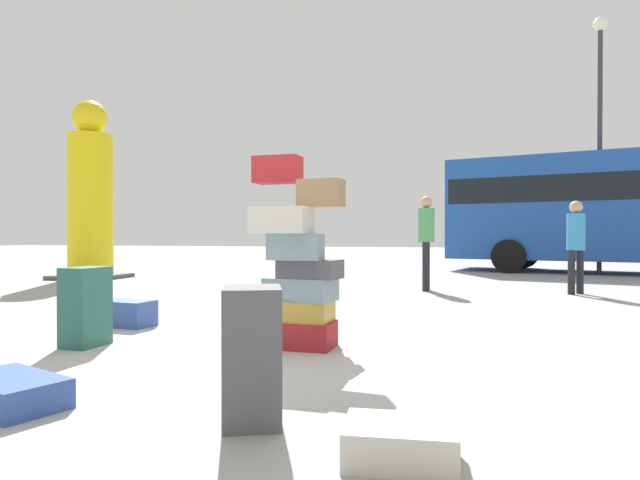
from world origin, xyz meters
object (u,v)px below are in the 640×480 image
Objects in this scene: yellow_dummy_statue at (90,200)px; suitcase_charcoal_upright_blue at (252,355)px; suitcase_tower at (296,272)px; suitcase_cream_behind_tower at (400,443)px; suitcase_charcoal_foreground_far at (276,318)px; suitcase_navy_right_side at (125,313)px; suitcase_navy_white_trunk at (10,392)px; lamp_post at (600,109)px; person_tourist_with_camera at (576,239)px; person_bearded_onlooker at (426,234)px; suitcase_teal_left_side at (86,307)px.

suitcase_charcoal_upright_blue is at bearing -48.47° from yellow_dummy_statue.
suitcase_cream_behind_tower is at bearing -62.43° from suitcase_tower.
suitcase_navy_right_side is at bearing -163.30° from suitcase_charcoal_foreground_far.
lamp_post reaches higher than suitcase_navy_white_trunk.
person_tourist_with_camera is 0.39× the size of yellow_dummy_statue.
lamp_post reaches higher than person_tourist_with_camera.
person_tourist_with_camera is 0.24× the size of lamp_post.
suitcase_tower is 2.01m from suitcase_charcoal_upright_blue.
person_bearded_onlooker is (1.36, 4.52, 0.93)m from suitcase_charcoal_foreground_far.
suitcase_cream_behind_tower is 8.10m from person_tourist_with_camera.
suitcase_charcoal_foreground_far is 0.18× the size of yellow_dummy_statue.
suitcase_cream_behind_tower is at bearing -53.99° from suitcase_charcoal_foreground_far.
yellow_dummy_statue is at bearing 137.91° from suitcase_tower.
lamp_post is (4.11, 5.24, 3.24)m from person_bearded_onlooker.
suitcase_charcoal_foreground_far is (0.67, 2.96, 0.02)m from suitcase_navy_white_trunk.
suitcase_navy_right_side reaches higher than suitcase_cream_behind_tower.
suitcase_teal_left_side is at bearing -66.07° from suitcase_navy_right_side.
suitcase_charcoal_foreground_far is 11.94m from lamp_post.
person_bearded_onlooker is 0.26× the size of lamp_post.
person_tourist_with_camera is (3.41, 5.48, 0.27)m from suitcase_tower.
person_tourist_with_camera is (5.32, 5.88, 0.60)m from suitcase_teal_left_side.
suitcase_charcoal_foreground_far is 1.02× the size of suitcase_charcoal_upright_blue.
lamp_post is (6.88, 11.08, 3.92)m from suitcase_teal_left_side.
suitcase_navy_white_trunk is at bearing -62.29° from suitcase_teal_left_side.
person_bearded_onlooker is 2.55m from person_tourist_with_camera.
suitcase_cream_behind_tower is at bearing -106.33° from lamp_post.
suitcase_teal_left_side is at bearing 6.88° from person_tourist_with_camera.
suitcase_cream_behind_tower is at bearing -32.97° from suitcase_navy_right_side.
suitcase_navy_white_trunk is at bearing -94.60° from suitcase_charcoal_foreground_far.
suitcase_navy_white_trunk is 2.90m from suitcase_navy_right_side.
suitcase_tower is at bearing 78.81° from suitcase_charcoal_upright_blue.
suitcase_tower is 5.51m from person_bearded_onlooker.
yellow_dummy_statue is (-8.11, 8.52, 1.77)m from suitcase_cream_behind_tower.
suitcase_tower reaches higher than suitcase_charcoal_foreground_far.
suitcase_navy_right_side is 0.40× the size of person_tourist_with_camera.
suitcase_navy_right_side is 3.66m from suitcase_charcoal_upright_blue.
suitcase_tower is 1.02× the size of person_bearded_onlooker.
suitcase_teal_left_side reaches higher than suitcase_navy_right_side.
yellow_dummy_statue is (-10.34, 0.79, 0.89)m from person_tourist_with_camera.
yellow_dummy_statue reaches higher than suitcase_teal_left_side.
suitcase_navy_white_trunk is at bearing 17.68° from person_tourist_with_camera.
suitcase_navy_right_side is 13.01m from lamp_post.
suitcase_teal_left_side is at bearing 144.20° from suitcase_cream_behind_tower.
person_tourist_with_camera reaches higher than suitcase_charcoal_upright_blue.
suitcase_navy_white_trunk is 1.08× the size of suitcase_navy_right_side.
person_bearded_onlooker is (0.86, 5.44, 0.35)m from suitcase_tower.
yellow_dummy_statue is (-5.76, 8.31, 1.77)m from suitcase_navy_white_trunk.
suitcase_charcoal_upright_blue is at bearing 155.06° from suitcase_cream_behind_tower.
suitcase_charcoal_upright_blue is 14.01m from lamp_post.
suitcase_navy_right_side is (-2.22, 0.65, -0.55)m from suitcase_tower.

